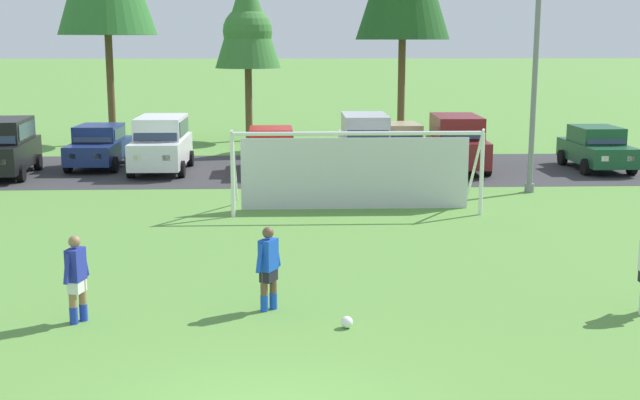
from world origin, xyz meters
TOP-DOWN VIEW (x-y plane):
  - ground_plane at (0.00, 15.00)m, footprint 400.00×400.00m
  - parking_lot_strip at (0.00, 22.43)m, footprint 52.00×8.40m
  - soccer_ball at (1.43, 4.03)m, footprint 0.22×0.22m
  - soccer_goal at (2.44, 14.43)m, footprint 7.44×1.95m
  - player_midfield_center at (-0.00, 5.10)m, footprint 0.51×0.64m
  - player_defender_far at (-3.49, 4.54)m, footprint 0.34×0.71m
  - parked_car_slot_far_left at (-10.40, 21.34)m, footprint 2.41×4.73m
  - parked_car_slot_left at (-7.25, 23.33)m, footprint 2.15×4.26m
  - parked_car_slot_center_left at (-4.56, 22.20)m, footprint 2.15×4.61m
  - parked_car_slot_center at (-0.26, 21.96)m, footprint 2.11×4.24m
  - parked_car_slot_center_right at (3.51, 22.80)m, footprint 2.17×4.62m
  - parked_car_slot_right at (4.97, 23.47)m, footprint 2.19×4.28m
  - parked_car_slot_far_right at (7.09, 22.11)m, footprint 2.26×4.66m
  - parked_car_slot_end at (12.68, 21.98)m, footprint 2.09×4.23m
  - tree_mid_left at (-1.58, 32.23)m, footprint 3.33×3.33m
  - street_lamp at (8.80, 17.21)m, footprint 2.00×0.32m

SIDE VIEW (x-z plane):
  - ground_plane at x=0.00m, z-range 0.00..0.00m
  - parking_lot_strip at x=0.00m, z-range 0.00..0.01m
  - soccer_ball at x=1.43m, z-range 0.00..0.22m
  - player_midfield_center at x=0.00m, z-range 0.00..1.64m
  - player_defender_far at x=-3.49m, z-range 0.00..1.64m
  - parked_car_slot_left at x=-7.25m, z-range 0.02..1.74m
  - parked_car_slot_center at x=-0.26m, z-range 0.02..1.74m
  - parked_car_slot_right at x=4.97m, z-range 0.02..1.74m
  - parked_car_slot_end at x=12.68m, z-range 0.02..1.74m
  - parked_car_slot_far_left at x=-10.40m, z-range 0.03..2.19m
  - parked_car_slot_center_left at x=-4.56m, z-range 0.03..2.19m
  - parked_car_slot_center_right at x=3.51m, z-range 0.03..2.19m
  - parked_car_slot_far_right at x=7.09m, z-range 0.03..2.19m
  - soccer_goal at x=2.44m, z-range 0.01..2.58m
  - street_lamp at x=8.80m, z-range 0.14..7.19m
  - tree_mid_left at x=-1.58m, z-range 1.65..10.52m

